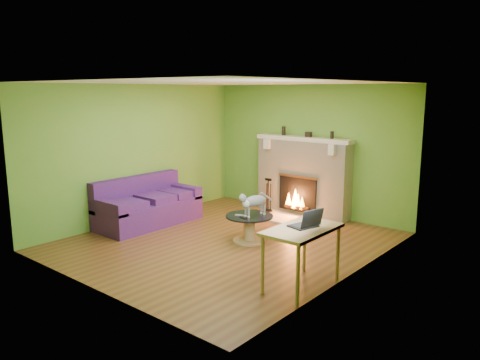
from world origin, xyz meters
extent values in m
plane|color=#583119|center=(0.00, 0.00, 0.00)|extent=(5.00, 5.00, 0.00)
plane|color=white|center=(0.00, 0.00, 2.60)|extent=(5.00, 5.00, 0.00)
plane|color=#549430|center=(0.00, 2.50, 1.30)|extent=(5.00, 0.00, 5.00)
plane|color=#549430|center=(0.00, -2.50, 1.30)|extent=(5.00, 0.00, 5.00)
plane|color=#549430|center=(-2.25, 0.00, 1.30)|extent=(0.00, 5.00, 5.00)
plane|color=#549430|center=(2.25, 0.00, 1.30)|extent=(0.00, 5.00, 5.00)
plane|color=silver|center=(2.24, -0.90, 1.55)|extent=(0.00, 1.20, 1.20)
plane|color=white|center=(2.23, -0.90, 1.55)|extent=(0.00, 1.06, 1.06)
cube|color=beige|center=(0.00, 2.33, 0.75)|extent=(2.00, 0.35, 1.50)
cube|color=black|center=(0.00, 2.13, 0.44)|extent=(0.85, 0.03, 0.68)
cube|color=#BC7F2F|center=(0.00, 2.13, 0.80)|extent=(0.91, 0.02, 0.04)
cylinder|color=black|center=(0.00, 2.10, 0.16)|extent=(0.55, 0.07, 0.07)
cube|color=beige|center=(0.00, 2.30, 1.54)|extent=(2.10, 0.28, 0.08)
cube|color=beige|center=(-0.75, 2.11, 1.40)|extent=(0.12, 0.10, 0.20)
cube|color=beige|center=(0.75, 2.11, 1.40)|extent=(0.12, 0.10, 0.20)
cube|color=beige|center=(0.00, 1.80, 0.01)|extent=(1.50, 0.75, 0.03)
cube|color=beige|center=(0.00, 2.30, 1.54)|extent=(2.10, 0.28, 0.08)
cube|color=#401960|center=(-1.80, -0.17, 0.22)|extent=(0.89, 1.97, 0.44)
cube|color=#401960|center=(-2.15, -0.17, 0.61)|extent=(0.20, 1.97, 0.56)
cube|color=#401960|center=(-1.80, -1.05, 0.51)|extent=(0.89, 0.20, 0.22)
cube|color=#401960|center=(-1.80, 0.71, 0.51)|extent=(0.89, 0.20, 0.22)
cube|color=#401960|center=(-1.75, -0.73, 0.51)|extent=(0.71, 0.53, 0.12)
cube|color=#401960|center=(-1.75, -0.07, 0.51)|extent=(0.71, 0.53, 0.12)
cube|color=#401960|center=(-1.75, 0.49, 0.51)|extent=(0.71, 0.53, 0.12)
cylinder|color=tan|center=(0.28, 0.25, 0.01)|extent=(0.55, 0.55, 0.03)
cylinder|color=tan|center=(0.28, 0.25, 0.22)|extent=(0.20, 0.20, 0.38)
cylinder|color=black|center=(0.28, 0.25, 0.43)|extent=(0.79, 0.79, 0.02)
cube|color=tan|center=(1.95, -0.77, 0.77)|extent=(0.62, 1.07, 0.04)
cylinder|color=tan|center=(1.69, -1.25, 0.37)|extent=(0.05, 0.05, 0.75)
cylinder|color=tan|center=(2.21, -1.25, 0.37)|extent=(0.05, 0.05, 0.75)
cylinder|color=tan|center=(1.69, -0.29, 0.37)|extent=(0.05, 0.05, 0.75)
cylinder|color=tan|center=(2.21, -0.29, 0.37)|extent=(0.05, 0.05, 0.75)
cube|color=gray|center=(0.18, 0.13, 0.46)|extent=(0.18, 0.09, 0.02)
cube|color=black|center=(0.30, 0.07, 0.45)|extent=(0.17, 0.08, 0.02)
cylinder|color=black|center=(-0.49, 2.33, 1.67)|extent=(0.08, 0.08, 0.18)
cylinder|color=black|center=(0.62, 2.33, 1.65)|extent=(0.07, 0.07, 0.14)
cube|color=black|center=(0.10, 2.33, 1.63)|extent=(0.12, 0.08, 0.10)
camera|label=1|loc=(4.96, -5.59, 2.47)|focal=35.00mm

